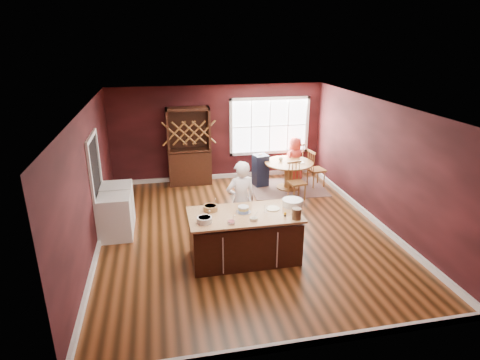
# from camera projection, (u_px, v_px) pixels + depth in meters

# --- Properties ---
(room_shell) EXTENTS (7.00, 7.00, 7.00)m
(room_shell) POSITION_uv_depth(u_px,v_px,m) (244.00, 172.00, 8.16)
(room_shell) COLOR brown
(room_shell) RESTS_ON ground
(window) EXTENTS (2.36, 0.10, 1.66)m
(window) POSITION_uv_depth(u_px,v_px,m) (270.00, 126.00, 11.59)
(window) COLOR white
(window) RESTS_ON room_shell
(doorway) EXTENTS (0.08, 1.26, 2.13)m
(doorway) POSITION_uv_depth(u_px,v_px,m) (97.00, 187.00, 8.26)
(doorway) COLOR white
(doorway) RESTS_ON room_shell
(kitchen_island) EXTENTS (2.04, 1.07, 0.92)m
(kitchen_island) POSITION_uv_depth(u_px,v_px,m) (244.00, 237.00, 7.46)
(kitchen_island) COLOR black
(kitchen_island) RESTS_ON ground
(dining_table) EXTENTS (1.31, 1.31, 0.75)m
(dining_table) POSITION_uv_depth(u_px,v_px,m) (289.00, 170.00, 10.88)
(dining_table) COLOR brown
(dining_table) RESTS_ON ground
(baker) EXTENTS (0.66, 0.48, 1.68)m
(baker) POSITION_uv_depth(u_px,v_px,m) (241.00, 201.00, 8.05)
(baker) COLOR white
(baker) RESTS_ON ground
(layer_cake) EXTENTS (0.28, 0.28, 0.11)m
(layer_cake) POSITION_uv_depth(u_px,v_px,m) (243.00, 209.00, 7.33)
(layer_cake) COLOR silver
(layer_cake) RESTS_ON kitchen_island
(bowl_blue) EXTENTS (0.27, 0.27, 0.10)m
(bowl_blue) POSITION_uv_depth(u_px,v_px,m) (205.00, 220.00, 6.94)
(bowl_blue) COLOR white
(bowl_blue) RESTS_ON kitchen_island
(bowl_yellow) EXTENTS (0.27, 0.27, 0.10)m
(bowl_yellow) POSITION_uv_depth(u_px,v_px,m) (211.00, 208.00, 7.41)
(bowl_yellow) COLOR olive
(bowl_yellow) RESTS_ON kitchen_island
(bowl_pink) EXTENTS (0.14, 0.14, 0.05)m
(bowl_pink) POSITION_uv_depth(u_px,v_px,m) (231.00, 222.00, 6.90)
(bowl_pink) COLOR white
(bowl_pink) RESTS_ON kitchen_island
(bowl_olive) EXTENTS (0.14, 0.14, 0.05)m
(bowl_olive) POSITION_uv_depth(u_px,v_px,m) (254.00, 219.00, 7.03)
(bowl_olive) COLOR beige
(bowl_olive) RESTS_ON kitchen_island
(drinking_glass) EXTENTS (0.07, 0.07, 0.13)m
(drinking_glass) POSITION_uv_depth(u_px,v_px,m) (266.00, 209.00, 7.33)
(drinking_glass) COLOR white
(drinking_glass) RESTS_ON kitchen_island
(dinner_plate) EXTENTS (0.26, 0.26, 0.02)m
(dinner_plate) POSITION_uv_depth(u_px,v_px,m) (273.00, 209.00, 7.49)
(dinner_plate) COLOR beige
(dinner_plate) RESTS_ON kitchen_island
(white_tub) EXTENTS (0.38, 0.38, 0.13)m
(white_tub) POSITION_uv_depth(u_px,v_px,m) (292.00, 203.00, 7.60)
(white_tub) COLOR white
(white_tub) RESTS_ON kitchen_island
(stoneware_crock) EXTENTS (0.17, 0.17, 0.20)m
(stoneware_crock) POSITION_uv_depth(u_px,v_px,m) (297.00, 214.00, 7.06)
(stoneware_crock) COLOR brown
(stoneware_crock) RESTS_ON kitchen_island
(toy_figurine) EXTENTS (0.05, 0.05, 0.08)m
(toy_figurine) POSITION_uv_depth(u_px,v_px,m) (285.00, 214.00, 7.18)
(toy_figurine) COLOR #FFB70E
(toy_figurine) RESTS_ON kitchen_island
(rug) EXTENTS (2.11, 1.69, 0.01)m
(rug) POSITION_uv_depth(u_px,v_px,m) (288.00, 188.00, 11.06)
(rug) COLOR brown
(rug) RESTS_ON ground
(chair_east) EXTENTS (0.48, 0.50, 1.05)m
(chair_east) POSITION_uv_depth(u_px,v_px,m) (316.00, 168.00, 11.04)
(chair_east) COLOR brown
(chair_east) RESTS_ON ground
(chair_south) EXTENTS (0.47, 0.45, 0.98)m
(chair_south) POSITION_uv_depth(u_px,v_px,m) (297.00, 181.00, 10.17)
(chair_south) COLOR brown
(chair_south) RESTS_ON ground
(chair_north) EXTENTS (0.55, 0.53, 1.07)m
(chair_north) POSITION_uv_depth(u_px,v_px,m) (294.00, 160.00, 11.69)
(chair_north) COLOR brown
(chair_north) RESTS_ON ground
(seated_woman) EXTENTS (0.76, 0.68, 1.30)m
(seated_woman) POSITION_uv_depth(u_px,v_px,m) (295.00, 160.00, 11.37)
(seated_woman) COLOR red
(seated_woman) RESTS_ON ground
(high_chair) EXTENTS (0.44, 0.44, 0.93)m
(high_chair) POSITION_uv_depth(u_px,v_px,m) (260.00, 170.00, 11.12)
(high_chair) COLOR #151B33
(high_chair) RESTS_ON ground
(toddler) EXTENTS (0.18, 0.14, 0.26)m
(toddler) POSITION_uv_depth(u_px,v_px,m) (259.00, 158.00, 10.97)
(toddler) COLOR #8CA5BF
(toddler) RESTS_ON high_chair
(table_plate) EXTENTS (0.21, 0.21, 0.02)m
(table_plate) POSITION_uv_depth(u_px,v_px,m) (300.00, 163.00, 10.75)
(table_plate) COLOR beige
(table_plate) RESTS_ON dining_table
(table_cup) EXTENTS (0.14, 0.14, 0.09)m
(table_cup) POSITION_uv_depth(u_px,v_px,m) (281.00, 159.00, 10.89)
(table_cup) COLOR silver
(table_cup) RESTS_ON dining_table
(hutch) EXTENTS (1.18, 0.49, 2.16)m
(hutch) POSITION_uv_depth(u_px,v_px,m) (189.00, 147.00, 11.05)
(hutch) COLOR #331C0C
(hutch) RESTS_ON ground
(washer) EXTENTS (0.64, 0.61, 0.92)m
(washer) POSITION_uv_depth(u_px,v_px,m) (116.00, 217.00, 8.22)
(washer) COLOR silver
(washer) RESTS_ON ground
(dryer) EXTENTS (0.65, 0.63, 0.94)m
(dryer) POSITION_uv_depth(u_px,v_px,m) (118.00, 205.00, 8.81)
(dryer) COLOR silver
(dryer) RESTS_ON ground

